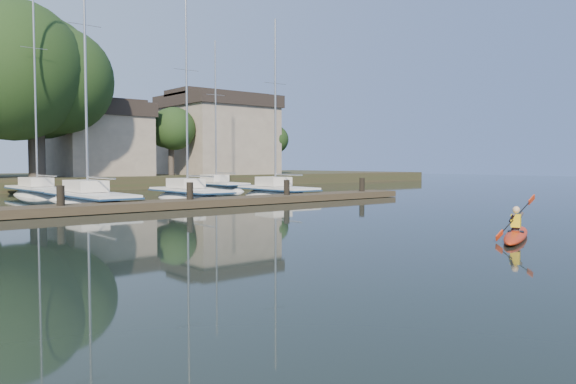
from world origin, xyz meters
TOP-DOWN VIEW (x-y plane):
  - ground at (0.00, 0.00)m, footprint 160.00×160.00m
  - kayak at (4.48, -1.57)m, footprint 3.90×2.09m
  - dock at (0.00, 14.00)m, footprint 34.00×2.00m
  - sailboat_2 at (-0.19, 18.40)m, footprint 2.21×9.34m
  - sailboat_3 at (5.96, 19.23)m, footprint 2.36×8.15m
  - sailboat_4 at (11.33, 17.74)m, footprint 2.51×7.35m
  - sailboat_6 at (-0.03, 27.52)m, footprint 2.16×10.00m
  - sailboat_7 at (13.25, 27.63)m, footprint 2.64×8.10m
  - shore at (1.61, 40.29)m, footprint 90.00×25.25m

SIDE VIEW (x-z plane):
  - sailboat_4 at x=11.33m, z-range -6.37..5.97m
  - sailboat_3 at x=5.96m, z-range -6.72..6.33m
  - sailboat_2 at x=-0.19m, z-range -7.92..7.53m
  - sailboat_7 at x=13.25m, z-range -6.62..6.24m
  - sailboat_6 at x=-0.03m, z-range -8.13..7.76m
  - ground at x=0.00m, z-range 0.00..0.00m
  - kayak at x=4.48m, z-range -0.49..0.80m
  - dock at x=0.00m, z-range -0.70..1.10m
  - shore at x=1.61m, z-range -3.15..9.60m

